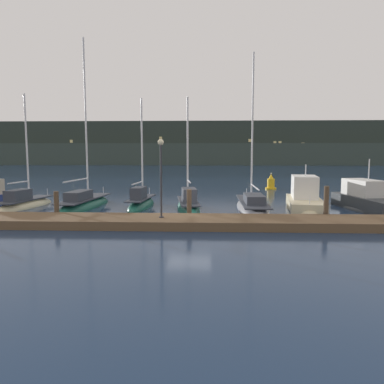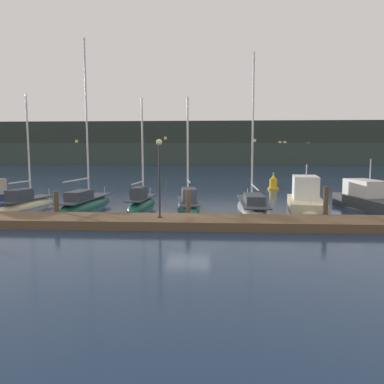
% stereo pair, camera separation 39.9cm
% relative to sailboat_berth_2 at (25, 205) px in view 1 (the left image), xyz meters
% --- Properties ---
extents(ground_plane, '(400.00, 400.00, 0.00)m').
position_rel_sailboat_berth_2_xyz_m(ground_plane, '(11.74, -4.34, -0.15)').
color(ground_plane, '#192D4C').
extents(dock, '(39.73, 2.80, 0.45)m').
position_rel_sailboat_berth_2_xyz_m(dock, '(11.74, -5.96, 0.07)').
color(dock, brown).
rests_on(dock, ground).
extents(mooring_pile_1, '(0.28, 0.28, 1.62)m').
position_rel_sailboat_berth_2_xyz_m(mooring_pile_1, '(4.06, -4.31, 0.66)').
color(mooring_pile_1, '#4C3D2D').
rests_on(mooring_pile_1, ground).
extents(mooring_pile_2, '(0.28, 0.28, 1.78)m').
position_rel_sailboat_berth_2_xyz_m(mooring_pile_2, '(11.74, -4.31, 0.74)').
color(mooring_pile_2, '#4C3D2D').
rests_on(mooring_pile_2, ground).
extents(mooring_pile_3, '(0.28, 0.28, 1.99)m').
position_rel_sailboat_berth_2_xyz_m(mooring_pile_3, '(19.42, -4.31, 0.84)').
color(mooring_pile_3, '#4C3D2D').
rests_on(mooring_pile_3, ground).
extents(sailboat_berth_2, '(2.45, 6.06, 8.47)m').
position_rel_sailboat_berth_2_xyz_m(sailboat_berth_2, '(0.00, 0.00, 0.00)').
color(sailboat_berth_2, beige).
rests_on(sailboat_berth_2, ground).
extents(sailboat_berth_3, '(2.46, 7.71, 12.30)m').
position_rel_sailboat_berth_2_xyz_m(sailboat_berth_3, '(4.22, 0.02, -0.01)').
color(sailboat_berth_3, '#195647').
rests_on(sailboat_berth_3, ground).
extents(sailboat_berth_4, '(1.74, 5.35, 8.18)m').
position_rel_sailboat_berth_2_xyz_m(sailboat_berth_4, '(8.14, 0.32, 0.02)').
color(sailboat_berth_4, '#195647').
rests_on(sailboat_berth_4, ground).
extents(sailboat_berth_5, '(2.20, 6.11, 8.28)m').
position_rel_sailboat_berth_2_xyz_m(sailboat_berth_5, '(11.51, -0.86, -0.01)').
color(sailboat_berth_5, '#195647').
rests_on(sailboat_berth_5, ground).
extents(sailboat_berth_6, '(1.99, 8.27, 11.11)m').
position_rel_sailboat_berth_2_xyz_m(sailboat_berth_6, '(15.82, -0.05, -0.03)').
color(sailboat_berth_6, gray).
rests_on(sailboat_berth_6, ground).
extents(motorboat_berth_7, '(3.36, 6.96, 3.68)m').
position_rel_sailboat_berth_2_xyz_m(motorboat_berth_7, '(19.53, 0.73, 0.20)').
color(motorboat_berth_7, beige).
rests_on(motorboat_berth_7, ground).
extents(motorboat_berth_8, '(3.41, 7.13, 3.90)m').
position_rel_sailboat_berth_2_xyz_m(motorboat_berth_8, '(23.48, -0.07, 0.24)').
color(motorboat_berth_8, '#2D3338').
rests_on(motorboat_berth_8, ground).
extents(channel_buoy, '(1.13, 1.13, 1.70)m').
position_rel_sailboat_berth_2_xyz_m(channel_buoy, '(19.24, 13.13, 0.45)').
color(channel_buoy, gold).
rests_on(channel_buoy, ground).
extents(dock_lamppost, '(0.32, 0.32, 4.10)m').
position_rel_sailboat_berth_2_xyz_m(dock_lamppost, '(10.36, -6.02, 3.03)').
color(dock_lamppost, '#2D2D33').
rests_on(dock_lamppost, dock).
extents(hillside_backdrop, '(240.00, 23.00, 12.18)m').
position_rel_sailboat_berth_2_xyz_m(hillside_backdrop, '(11.39, 87.01, 5.46)').
color(hillside_backdrop, '#28332D').
rests_on(hillside_backdrop, ground).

